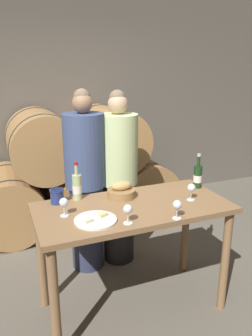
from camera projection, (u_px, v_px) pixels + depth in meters
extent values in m
plane|color=#665E51|center=(132.00, 306.00, 2.68)|extent=(10.00, 10.00, 0.00)
cube|color=#60594F|center=(63.00, 89.00, 4.23)|extent=(10.00, 0.12, 3.20)
cylinder|color=#A87A47|center=(10.00, 203.00, 3.77)|extent=(0.74, 0.96, 0.74)
cylinder|color=#2D2D33|center=(12.00, 213.00, 3.50)|extent=(0.75, 0.02, 0.75)
cylinder|color=#2D2D33|center=(8.00, 194.00, 4.04)|extent=(0.75, 0.03, 0.75)
cylinder|color=#A87A47|center=(79.00, 193.00, 4.06)|extent=(0.74, 0.96, 0.74)
cylinder|color=#2D2D33|center=(85.00, 202.00, 3.79)|extent=(0.75, 0.02, 0.75)
cylinder|color=#2D2D33|center=(73.00, 185.00, 4.34)|extent=(0.75, 0.03, 0.75)
cylinder|color=#A87A47|center=(138.00, 185.00, 4.36)|extent=(0.74, 0.96, 0.74)
cylinder|color=#2D2D33|center=(149.00, 192.00, 4.09)|extent=(0.75, 0.02, 0.75)
cylinder|color=#2D2D33|center=(130.00, 178.00, 4.63)|extent=(0.75, 0.03, 0.75)
cylinder|color=#A87A47|center=(41.00, 143.00, 3.72)|extent=(0.74, 0.96, 0.74)
cylinder|color=#2D2D33|center=(46.00, 150.00, 3.45)|extent=(0.75, 0.02, 0.75)
cylinder|color=#2D2D33|center=(38.00, 138.00, 3.99)|extent=(0.75, 0.03, 0.75)
cylinder|color=#A87A47|center=(109.00, 138.00, 4.01)|extent=(0.74, 0.96, 0.74)
cylinder|color=#2D2D33|center=(118.00, 143.00, 3.74)|extent=(0.75, 0.02, 0.75)
cylinder|color=#2D2D33|center=(101.00, 133.00, 4.29)|extent=(0.75, 0.03, 0.75)
cylinder|color=olive|center=(55.00, 306.00, 2.06)|extent=(0.06, 0.06, 0.85)
cylinder|color=olive|center=(225.00, 261.00, 2.54)|extent=(0.06, 0.06, 0.85)
cylinder|color=olive|center=(41.00, 259.00, 2.57)|extent=(0.06, 0.06, 0.85)
cylinder|color=olive|center=(185.00, 229.00, 3.04)|extent=(0.06, 0.06, 0.85)
cube|color=olive|center=(133.00, 208.00, 2.42)|extent=(1.44, 0.69, 0.04)
cylinder|color=#2D334C|center=(87.00, 226.00, 3.12)|extent=(0.30, 0.30, 0.83)
cylinder|color=#3D4C75|center=(84.00, 151.00, 2.90)|extent=(0.37, 0.37, 0.66)
sphere|color=#997051|center=(82.00, 103.00, 2.77)|extent=(0.18, 0.18, 0.18)
sphere|color=#75604C|center=(82.00, 97.00, 2.77)|extent=(0.14, 0.14, 0.14)
cylinder|color=#232326|center=(119.00, 221.00, 3.23)|extent=(0.30, 0.30, 0.82)
cylinder|color=beige|center=(118.00, 149.00, 3.02)|extent=(0.36, 0.36, 0.65)
sphere|color=tan|center=(118.00, 104.00, 2.90)|extent=(0.18, 0.18, 0.18)
sphere|color=#75604C|center=(117.00, 98.00, 2.89)|extent=(0.15, 0.15, 0.15)
cylinder|color=#193819|center=(198.00, 177.00, 2.75)|extent=(0.07, 0.07, 0.19)
cylinder|color=#193819|center=(199.00, 161.00, 2.71)|extent=(0.03, 0.03, 0.08)
cylinder|color=#B7B7BC|center=(199.00, 155.00, 2.69)|extent=(0.03, 0.03, 0.02)
cylinder|color=white|center=(198.00, 178.00, 2.75)|extent=(0.07, 0.07, 0.06)
cylinder|color=#ADBC7F|center=(77.00, 187.00, 2.50)|extent=(0.07, 0.07, 0.19)
cylinder|color=#ADBC7F|center=(76.00, 170.00, 2.46)|extent=(0.03, 0.03, 0.08)
cylinder|color=maroon|center=(76.00, 163.00, 2.45)|extent=(0.03, 0.03, 0.02)
cylinder|color=white|center=(77.00, 189.00, 2.51)|extent=(0.07, 0.07, 0.06)
cylinder|color=navy|center=(57.00, 196.00, 2.44)|extent=(0.10, 0.10, 0.11)
cylinder|color=navy|center=(57.00, 190.00, 2.43)|extent=(0.11, 0.11, 0.01)
cylinder|color=olive|center=(121.00, 193.00, 2.56)|extent=(0.22, 0.22, 0.06)
ellipsoid|color=tan|center=(121.00, 186.00, 2.55)|extent=(0.17, 0.10, 0.08)
cylinder|color=white|center=(95.00, 220.00, 2.17)|extent=(0.28, 0.28, 0.01)
cube|color=#E0CC7F|center=(103.00, 215.00, 2.20)|extent=(0.07, 0.06, 0.02)
cube|color=beige|center=(88.00, 221.00, 2.12)|extent=(0.07, 0.06, 0.02)
cylinder|color=white|center=(65.00, 216.00, 2.24)|extent=(0.06, 0.06, 0.00)
cylinder|color=white|center=(64.00, 211.00, 2.23)|extent=(0.01, 0.01, 0.07)
sphere|color=white|center=(64.00, 202.00, 2.21)|extent=(0.06, 0.06, 0.06)
cylinder|color=white|center=(128.00, 223.00, 2.14)|extent=(0.06, 0.06, 0.00)
cylinder|color=white|center=(128.00, 218.00, 2.13)|extent=(0.01, 0.01, 0.07)
sphere|color=white|center=(128.00, 209.00, 2.11)|extent=(0.06, 0.06, 0.06)
cylinder|color=white|center=(177.00, 218.00, 2.20)|extent=(0.06, 0.06, 0.00)
cylinder|color=white|center=(177.00, 213.00, 2.19)|extent=(0.01, 0.01, 0.07)
sphere|color=white|center=(177.00, 205.00, 2.18)|extent=(0.06, 0.06, 0.06)
cylinder|color=white|center=(191.00, 200.00, 2.51)|extent=(0.06, 0.06, 0.00)
cylinder|color=white|center=(191.00, 195.00, 2.50)|extent=(0.01, 0.01, 0.07)
sphere|color=white|center=(191.00, 188.00, 2.48)|extent=(0.06, 0.06, 0.06)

